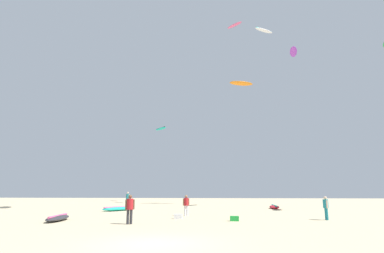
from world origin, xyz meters
name	(u,v)px	position (x,y,z in m)	size (l,w,h in m)	color
ground_plane	(153,244)	(0.00, 0.00, 0.00)	(120.00, 120.00, 0.00)	beige
person_foreground	(130,207)	(-2.71, 6.59, 1.00)	(0.53, 0.39, 1.72)	#2D2D33
person_midground	(186,204)	(0.16, 12.66, 0.93)	(0.51, 0.36, 1.59)	silver
person_left	(128,198)	(-7.39, 22.99, 1.01)	(0.51, 0.39, 1.73)	silver
person_right	(326,206)	(9.94, 10.00, 0.92)	(0.36, 0.52, 1.57)	teal
kite_grounded_near	(58,218)	(-7.90, 8.13, 0.19)	(1.28, 3.38, 0.39)	#2D2D33
kite_grounded_mid	(274,207)	(8.75, 22.25, 0.19)	(1.03, 3.29, 0.41)	red
kite_grounded_far	(118,209)	(-6.82, 17.77, 0.20)	(2.88, 3.42, 0.41)	#19B29E
cooler_box	(234,219)	(3.67, 8.88, 0.16)	(0.56, 0.36, 0.32)	green
gear_bag	(178,216)	(-0.18, 10.16, 0.16)	(0.56, 0.36, 0.32)	white
kite_aloft_2	(264,30)	(9.91, 29.75, 24.70)	(3.16, 2.52, 0.47)	white
kite_aloft_3	(161,129)	(-6.82, 40.47, 12.42)	(2.74, 3.10, 0.42)	#19B29E
kite_aloft_4	(241,83)	(6.40, 29.81, 16.71)	(3.59, 2.00, 0.61)	orange
kite_aloft_5	(293,52)	(12.70, 25.28, 19.19)	(1.78, 3.31, 0.51)	purple
kite_aloft_6	(235,25)	(5.83, 31.25, 26.56)	(2.52, 2.46, 0.38)	#E5598C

